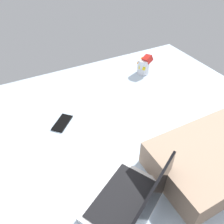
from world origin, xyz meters
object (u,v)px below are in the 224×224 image
at_px(snack_cup, 144,65).
at_px(laptop, 131,201).
at_px(pillow, 211,159).
at_px(cell_phone, 62,123).

bearing_deg(snack_cup, laptop, 53.81).
bearing_deg(laptop, snack_cup, -155.17).
distance_m(laptop, pillow, 0.41).
height_order(laptop, cell_phone, laptop).
relative_size(snack_cup, cell_phone, 1.06).
bearing_deg(laptop, pillow, 150.48).
distance_m(laptop, snack_cup, 1.06).
bearing_deg(snack_cup, pillow, 75.98).
xyz_separation_m(laptop, snack_cup, (-0.63, -0.85, 0.02)).
bearing_deg(pillow, cell_phone, -50.33).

